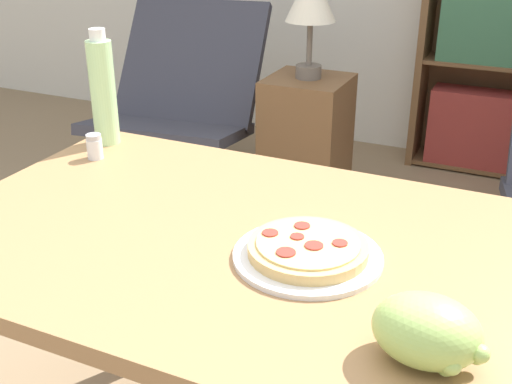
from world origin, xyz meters
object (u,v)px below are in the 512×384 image
(side_table, at_px, (306,147))
(lounge_chair_near, at_px, (180,135))
(grape_bunch, at_px, (428,331))
(salt_shaker, at_px, (95,147))
(bookshelf, at_px, (512,18))
(drink_bottle, at_px, (103,91))
(pizza_on_plate, at_px, (308,251))

(side_table, bearing_deg, lounge_chair_near, -177.98)
(grape_bunch, bearing_deg, salt_shaker, 154.53)
(lounge_chair_near, distance_m, side_table, 0.64)
(lounge_chair_near, bearing_deg, bookshelf, 25.84)
(salt_shaker, height_order, lounge_chair_near, lounge_chair_near)
(grape_bunch, xyz_separation_m, salt_shaker, (-0.88, 0.42, -0.02))
(salt_shaker, bearing_deg, side_table, 88.19)
(drink_bottle, distance_m, lounge_chair_near, 1.49)
(salt_shaker, xyz_separation_m, side_table, (0.04, 1.37, -0.47))
(grape_bunch, distance_m, side_table, 2.04)
(grape_bunch, height_order, bookshelf, bookshelf)
(pizza_on_plate, xyz_separation_m, side_table, (-0.60, 1.60, -0.46))
(drink_bottle, xyz_separation_m, salt_shaker, (0.04, -0.10, -0.11))
(salt_shaker, xyz_separation_m, bookshelf, (0.77, 2.25, 0.01))
(pizza_on_plate, xyz_separation_m, salt_shaker, (-0.64, 0.23, 0.02))
(salt_shaker, distance_m, side_table, 1.45)
(pizza_on_plate, xyz_separation_m, drink_bottle, (-0.68, 0.33, 0.12))
(pizza_on_plate, distance_m, drink_bottle, 0.77)
(lounge_chair_near, bearing_deg, side_table, -5.71)
(drink_bottle, relative_size, lounge_chair_near, 0.33)
(grape_bunch, bearing_deg, bookshelf, 92.48)
(side_table, bearing_deg, drink_bottle, -93.76)
(drink_bottle, xyz_separation_m, lounge_chair_near, (-0.56, 1.25, -0.61))
(drink_bottle, height_order, lounge_chair_near, drink_bottle)
(salt_shaker, distance_m, bookshelf, 2.38)
(grape_bunch, bearing_deg, side_table, 115.03)
(salt_shaker, distance_m, lounge_chair_near, 1.56)
(bookshelf, bearing_deg, salt_shaker, -108.75)
(pizza_on_plate, xyz_separation_m, grape_bunch, (0.24, -0.19, 0.03))
(pizza_on_plate, bearing_deg, grape_bunch, -37.90)
(drink_bottle, distance_m, bookshelf, 2.30)
(drink_bottle, bearing_deg, lounge_chair_near, 114.03)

